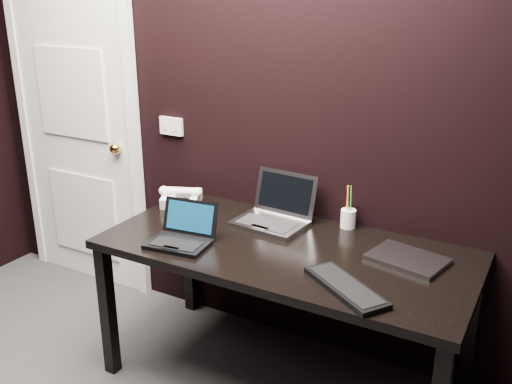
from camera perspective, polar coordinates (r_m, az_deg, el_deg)
The scene contains 11 objects.
wall_back at distance 2.92m, azimuth 1.33°, elevation 8.75°, with size 4.00×4.00×0.00m, color black.
door at distance 3.77m, azimuth -17.44°, elevation 6.37°, with size 0.99×0.10×2.14m.
wall_switch at distance 3.28m, azimuth -8.47°, elevation 6.53°, with size 0.15×0.02×0.10m.
desk at distance 2.66m, azimuth 2.91°, elevation -6.97°, with size 1.70×0.80×0.74m.
netbook at distance 2.66m, azimuth -7.42°, elevation -4.37°, with size 0.31×0.28×0.18m.
silver_laptop at distance 2.86m, azimuth 1.80°, elevation -2.31°, with size 0.37×0.33×0.24m.
ext_keyboard at distance 2.29m, azimuth 8.96°, elevation -9.37°, with size 0.41×0.34×0.03m.
closed_laptop at distance 2.57m, azimuth 14.90°, elevation -6.49°, with size 0.36×0.29×0.02m.
desk_phone at distance 3.12m, azimuth -7.48°, elevation -0.57°, with size 0.25×0.24×0.12m.
mobile_phone at distance 3.00m, azimuth -7.03°, elevation -1.62°, with size 0.06×0.06×0.09m.
pen_cup at distance 2.84m, azimuth 9.20°, elevation -2.56°, with size 0.08×0.08×0.22m.
Camera 1 is at (1.34, -0.74, 1.85)m, focal length 40.00 mm.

